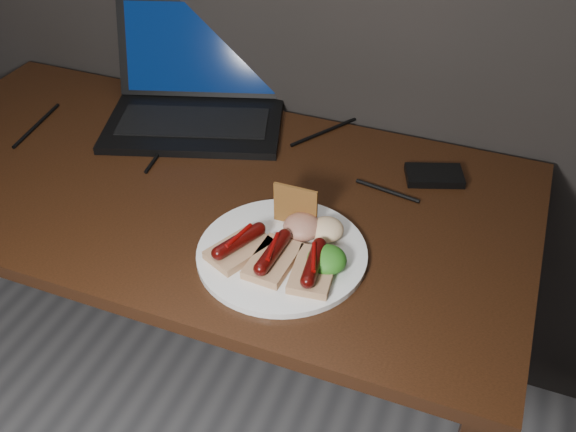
{
  "coord_description": "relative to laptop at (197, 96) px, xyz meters",
  "views": [
    {
      "loc": [
        0.58,
        0.44,
        1.54
      ],
      "look_at": [
        0.26,
        1.27,
        0.82
      ],
      "focal_mm": 40.0,
      "sensor_mm": 36.0,
      "label": 1
    }
  ],
  "objects": [
    {
      "name": "laptop",
      "position": [
        0.0,
        0.0,
        0.0
      ],
      "size": [
        0.49,
        0.45,
        0.25
      ],
      "color": "black",
      "rests_on": "desk"
    },
    {
      "name": "crispbread",
      "position": [
        0.37,
        -0.31,
        0.0
      ],
      "size": [
        0.08,
        0.01,
        0.08
      ],
      "primitive_type": "cube",
      "color": "#A1682C",
      "rests_on": "plate"
    },
    {
      "name": "bread_sausage_left",
      "position": [
        0.31,
        -0.43,
        -0.03
      ],
      "size": [
        0.11,
        0.13,
        0.04
      ],
      "color": "tan",
      "rests_on": "plate"
    },
    {
      "name": "desk_cables",
      "position": [
        0.1,
        -0.1,
        -0.05
      ],
      "size": [
        0.93,
        0.43,
        0.01
      ],
      "color": "black",
      "rests_on": "desk"
    },
    {
      "name": "salad_greens",
      "position": [
        0.47,
        -0.41,
        -0.02
      ],
      "size": [
        0.07,
        0.07,
        0.04
      ],
      "primitive_type": "ellipsoid",
      "color": "#206313",
      "rests_on": "plate"
    },
    {
      "name": "hard_drive",
      "position": [
        0.59,
        -0.05,
        -0.05
      ],
      "size": [
        0.14,
        0.11,
        0.02
      ],
      "primitive_type": "cube",
      "rotation": [
        0.0,
        0.0,
        0.34
      ],
      "color": "black",
      "rests_on": "desk"
    },
    {
      "name": "desk",
      "position": [
        0.12,
        -0.25,
        -0.14
      ],
      "size": [
        1.4,
        0.7,
        0.75
      ],
      "color": "#381B0E",
      "rests_on": "ground"
    },
    {
      "name": "bread_sausage_right",
      "position": [
        0.45,
        -0.43,
        -0.03
      ],
      "size": [
        0.08,
        0.12,
        0.04
      ],
      "color": "tan",
      "rests_on": "plate"
    },
    {
      "name": "coleslaw_mound",
      "position": [
        0.44,
        -0.33,
        -0.02
      ],
      "size": [
        0.06,
        0.06,
        0.04
      ],
      "primitive_type": "ellipsoid",
      "color": "white",
      "rests_on": "plate"
    },
    {
      "name": "salsa_mound",
      "position": [
        0.4,
        -0.34,
        -0.02
      ],
      "size": [
        0.07,
        0.07,
        0.04
      ],
      "primitive_type": "ellipsoid",
      "color": "maroon",
      "rests_on": "plate"
    },
    {
      "name": "plate",
      "position": [
        0.38,
        -0.39,
        -0.05
      ],
      "size": [
        0.35,
        0.35,
        0.01
      ],
      "primitive_type": "cylinder",
      "rotation": [
        0.0,
        0.0,
        -0.13
      ],
      "color": "white",
      "rests_on": "desk"
    },
    {
      "name": "bread_sausage_center",
      "position": [
        0.37,
        -0.43,
        -0.03
      ],
      "size": [
        0.08,
        0.12,
        0.04
      ],
      "color": "tan",
      "rests_on": "plate"
    }
  ]
}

